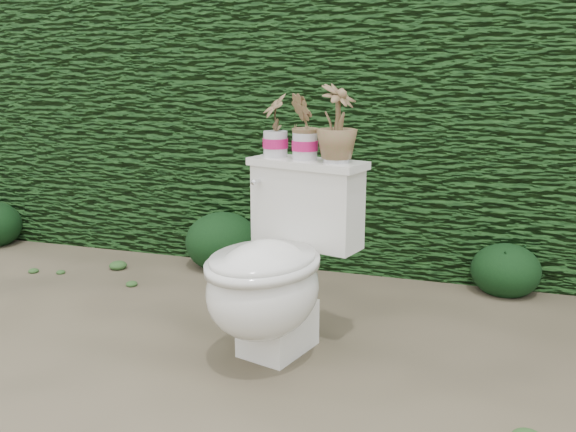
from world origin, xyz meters
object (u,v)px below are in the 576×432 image
(potted_plant_center, at_px, (305,128))
(potted_plant_right, at_px, (337,125))
(toilet, at_px, (275,270))
(potted_plant_left, at_px, (275,127))

(potted_plant_center, height_order, potted_plant_right, potted_plant_right)
(toilet, relative_size, potted_plant_left, 3.06)
(toilet, relative_size, potted_plant_right, 2.61)
(toilet, bearing_deg, potted_plant_left, 123.83)
(potted_plant_center, bearing_deg, toilet, -27.44)
(potted_plant_left, xyz_separation_m, potted_plant_right, (0.29, -0.08, 0.02))
(potted_plant_right, bearing_deg, potted_plant_left, 96.42)
(potted_plant_left, relative_size, potted_plant_right, 0.85)
(potted_plant_left, distance_m, potted_plant_right, 0.30)
(toilet, distance_m, potted_plant_center, 0.60)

